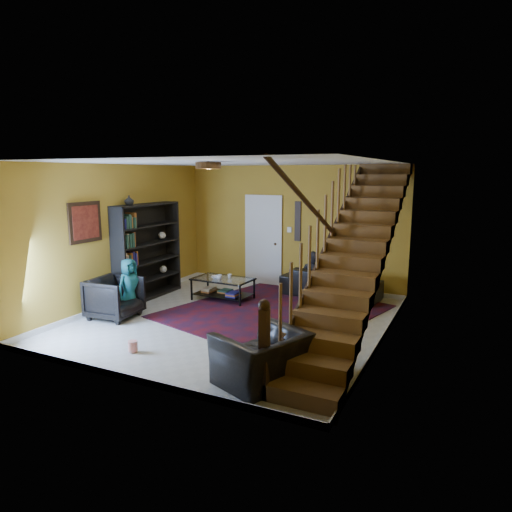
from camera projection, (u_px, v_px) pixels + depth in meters
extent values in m
plane|color=beige|center=(235.00, 321.00, 8.23)|extent=(5.50, 5.50, 0.00)
plane|color=gold|center=(292.00, 227.00, 10.41)|extent=(5.20, 0.00, 5.20)
plane|color=gold|center=(126.00, 275.00, 5.55)|extent=(5.20, 0.00, 5.20)
plane|color=gold|center=(120.00, 235.00, 9.10)|extent=(0.00, 5.50, 5.50)
plane|color=gold|center=(386.00, 256.00, 6.86)|extent=(0.00, 5.50, 5.50)
plane|color=white|center=(233.00, 163.00, 7.73)|extent=(5.50, 5.50, 0.00)
cube|color=silver|center=(291.00, 285.00, 10.64)|extent=(5.20, 0.02, 0.10)
cube|color=silver|center=(124.00, 301.00, 9.34)|extent=(0.02, 5.50, 0.10)
cube|color=gold|center=(354.00, 258.00, 7.08)|extent=(0.95, 4.92, 2.83)
cube|color=black|center=(326.00, 251.00, 7.26)|extent=(0.04, 5.02, 3.02)
cylinder|color=black|center=(329.00, 223.00, 7.17)|extent=(0.07, 4.20, 2.44)
cube|color=black|center=(264.00, 355.00, 5.28)|extent=(0.10, 0.10, 1.10)
cube|color=black|center=(148.00, 251.00, 9.62)|extent=(0.35, 1.80, 2.00)
cube|color=black|center=(149.00, 279.00, 9.72)|extent=(0.35, 1.72, 0.03)
cube|color=black|center=(148.00, 244.00, 9.59)|extent=(0.35, 1.72, 0.03)
cube|color=silver|center=(264.00, 242.00, 10.76)|extent=(0.82, 0.05, 2.05)
cube|color=maroon|center=(85.00, 222.00, 8.23)|extent=(0.04, 0.74, 0.74)
cube|color=black|center=(298.00, 221.00, 10.30)|extent=(0.14, 0.03, 0.90)
cylinder|color=#3F2814|center=(208.00, 165.00, 7.03)|extent=(0.40, 0.40, 0.10)
cube|color=#4D0D14|center=(274.00, 311.00, 8.77)|extent=(4.13, 4.47, 0.02)
imported|color=black|center=(331.00, 283.00, 9.74)|extent=(2.14, 1.01, 0.61)
imported|color=black|center=(115.00, 298.00, 8.33)|extent=(0.89, 0.87, 0.76)
imported|color=black|center=(261.00, 358.00, 5.72)|extent=(1.22, 1.30, 0.67)
imported|color=black|center=(312.00, 283.00, 9.98)|extent=(0.55, 0.39, 1.41)
imported|color=black|center=(343.00, 290.00, 9.70)|extent=(0.64, 0.51, 1.25)
imported|color=#195D5F|center=(130.00, 287.00, 8.52)|extent=(0.44, 0.58, 1.07)
cube|color=black|center=(192.00, 290.00, 9.52)|extent=(0.03, 0.03, 0.45)
cube|color=black|center=(240.00, 296.00, 9.03)|extent=(0.03, 0.03, 0.45)
cube|color=black|center=(208.00, 283.00, 10.09)|extent=(0.03, 0.03, 0.45)
cube|color=black|center=(254.00, 289.00, 9.60)|extent=(0.03, 0.03, 0.45)
cube|color=black|center=(223.00, 294.00, 9.58)|extent=(1.17, 0.69, 0.02)
cube|color=silver|center=(223.00, 279.00, 9.52)|extent=(1.23, 0.75, 0.02)
imported|color=#999999|center=(219.00, 277.00, 9.42)|extent=(0.13, 0.13, 0.10)
imported|color=#999999|center=(230.00, 276.00, 9.53)|extent=(0.11, 0.11, 0.09)
imported|color=#999999|center=(217.00, 278.00, 9.47)|extent=(0.29, 0.29, 0.05)
imported|color=#999999|center=(129.00, 200.00, 8.98)|extent=(0.18, 0.18, 0.19)
cylinder|color=red|center=(133.00, 346.00, 6.76)|extent=(0.17, 0.17, 0.16)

